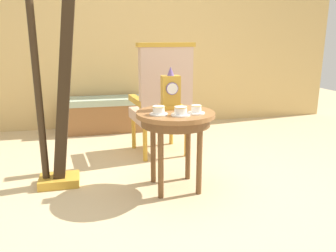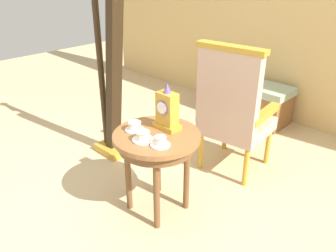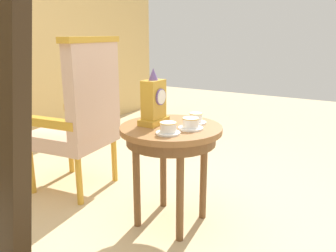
{
  "view_description": "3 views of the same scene",
  "coord_description": "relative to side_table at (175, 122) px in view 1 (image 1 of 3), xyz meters",
  "views": [
    {
      "loc": [
        -0.54,
        -2.4,
        1.17
      ],
      "look_at": [
        0.03,
        0.01,
        0.53
      ],
      "focal_mm": 36.1,
      "sensor_mm": 36.0,
      "label": 1
    },
    {
      "loc": [
        1.64,
        -1.38,
        1.71
      ],
      "look_at": [
        0.09,
        0.17,
        0.65
      ],
      "focal_mm": 36.96,
      "sensor_mm": 36.0,
      "label": 2
    },
    {
      "loc": [
        -1.59,
        -0.96,
        1.16
      ],
      "look_at": [
        0.03,
        0.03,
        0.65
      ],
      "focal_mm": 36.82,
      "sensor_mm": 36.0,
      "label": 3
    }
  ],
  "objects": [
    {
      "name": "armchair",
      "position": [
        0.07,
        0.8,
        0.05
      ],
      "size": [
        0.6,
        0.59,
        1.14
      ],
      "color": "#CCA893",
      "rests_on": "ground"
    },
    {
      "name": "teacup_left",
      "position": [
        -0.15,
        -0.07,
        0.11
      ],
      "size": [
        0.14,
        0.14,
        0.07
      ],
      "color": "white",
      "rests_on": "side_table"
    },
    {
      "name": "wall_back",
      "position": [
        -0.1,
        2.2,
        0.85
      ],
      "size": [
        6.0,
        0.1,
        2.8
      ],
      "primitive_type": "cube",
      "color": "tan",
      "rests_on": "ground"
    },
    {
      "name": "teacup_center",
      "position": [
        0.14,
        -0.1,
        0.11
      ],
      "size": [
        0.13,
        0.13,
        0.06
      ],
      "color": "white",
      "rests_on": "side_table"
    },
    {
      "name": "ground_plane",
      "position": [
        -0.1,
        -0.05,
        -0.55
      ],
      "size": [
        10.0,
        10.0,
        0.0
      ],
      "primitive_type": "plane",
      "color": "tan"
    },
    {
      "name": "harp",
      "position": [
        -0.89,
        0.28,
        0.21
      ],
      "size": [
        0.4,
        0.24,
        1.85
      ],
      "color": "gold",
      "rests_on": "ground"
    },
    {
      "name": "teacup_right",
      "position": [
        0.0,
        -0.13,
        0.11
      ],
      "size": [
        0.14,
        0.14,
        0.07
      ],
      "color": "white",
      "rests_on": "side_table"
    },
    {
      "name": "side_table",
      "position": [
        0.0,
        0.0,
        0.0
      ],
      "size": [
        0.61,
        0.61,
        0.63
      ],
      "color": "brown",
      "rests_on": "ground"
    },
    {
      "name": "window_bench",
      "position": [
        -0.48,
        1.9,
        -0.32
      ],
      "size": [
        1.03,
        0.4,
        0.44
      ],
      "color": "#9EB299",
      "rests_on": "ground"
    },
    {
      "name": "mantel_clock",
      "position": [
        -0.01,
        0.11,
        0.22
      ],
      "size": [
        0.19,
        0.11,
        0.34
      ],
      "color": "gold",
      "rests_on": "side_table"
    }
  ]
}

